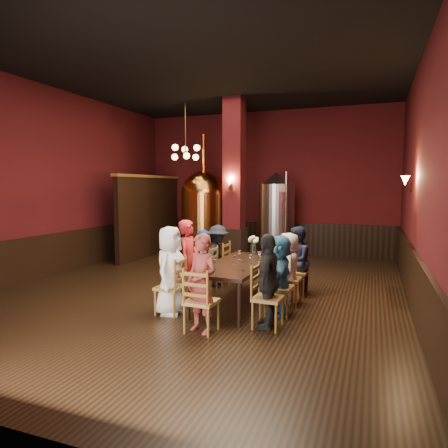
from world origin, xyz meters
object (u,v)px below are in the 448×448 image
at_px(person_1, 189,262).
at_px(person_2, 204,262).
at_px(person_0, 170,270).
at_px(copper_kettle, 204,212).
at_px(rose_vase, 253,242).
at_px(steel_vessel, 276,216).
at_px(dining_table, 239,266).

relative_size(person_1, person_2, 1.19).
xyz_separation_m(person_0, person_2, (0.05, 1.33, -0.09)).
height_order(person_2, copper_kettle, copper_kettle).
distance_m(person_2, rose_vase, 1.10).
height_order(person_0, rose_vase, person_0).
height_order(person_2, steel_vessel, steel_vessel).
height_order(person_1, steel_vessel, steel_vessel).
bearing_deg(copper_kettle, person_0, -72.36).
height_order(person_0, person_1, person_1).
relative_size(person_1, steel_vessel, 0.60).
height_order(person_1, rose_vase, person_1).
relative_size(copper_kettle, steel_vessel, 1.45).
height_order(dining_table, person_0, person_0).
bearing_deg(person_2, person_0, 162.90).
distance_m(copper_kettle, steel_vessel, 2.23).
distance_m(person_0, rose_vase, 2.17).
height_order(copper_kettle, rose_vase, copper_kettle).
bearing_deg(rose_vase, dining_table, -89.10).
xyz_separation_m(dining_table, copper_kettle, (-2.62, 4.49, 0.66)).
relative_size(steel_vessel, rose_vase, 6.58).
xyz_separation_m(person_2, rose_vase, (0.82, 0.64, 0.36)).
distance_m(dining_table, person_0, 1.31).
distance_m(dining_table, steel_vessel, 4.82).
xyz_separation_m(person_0, person_1, (0.02, 0.67, 0.03)).
height_order(copper_kettle, steel_vessel, copper_kettle).
relative_size(person_0, person_2, 1.15).
bearing_deg(person_2, steel_vessel, -20.46).
distance_m(dining_table, person_2, 0.91).
xyz_separation_m(person_0, steel_vessel, (0.47, 5.74, 0.54)).
relative_size(dining_table, person_0, 1.64).
distance_m(dining_table, person_1, 0.92).
distance_m(person_1, person_2, 0.67).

